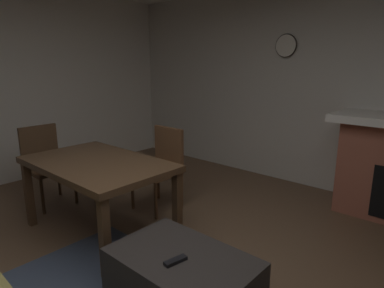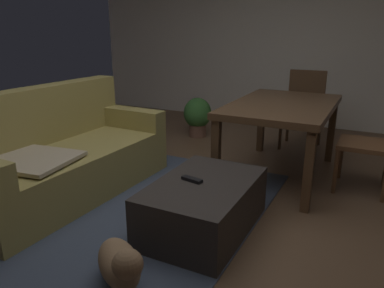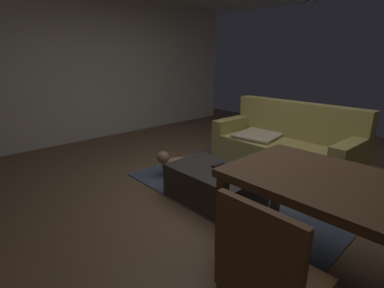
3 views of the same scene
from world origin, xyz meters
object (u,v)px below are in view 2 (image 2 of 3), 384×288
Objects in this scene: ottoman_coffee_table at (204,206)px; potted_plant at (197,115)px; dining_table at (282,111)px; dining_chair_south at (378,136)px; small_dog at (120,263)px; tv_remote at (192,179)px; dining_chair_east at (304,104)px; couch at (60,158)px.

ottoman_coffee_table is 2.49m from potted_plant.
dining_chair_south is at bearing -90.05° from dining_table.
small_dog is at bearing 150.78° from dining_chair_south.
potted_plant reaches higher than tv_remote.
dining_chair_east is 3.29m from small_dog.
ottoman_coffee_table is 1.72m from dining_chair_south.
couch reaches higher than small_dog.
dining_table is at bearing -123.67° from potted_plant.
couch is at bearing 172.81° from potted_plant.
dining_chair_south is (-0.00, -0.85, -0.13)m from dining_table.
dining_chair_south and dining_chair_east have the same top height.
potted_plant is (2.21, 1.14, 0.10)m from ottoman_coffee_table.
couch is at bearing 56.97° from small_dog.
dining_chair_south is at bearing -39.04° from ottoman_coffee_table.
tv_remote is 2.48m from dining_chair_east.
ottoman_coffee_table reaches higher than small_dog.
dining_table is at bearing -1.89° from tv_remote.
dining_chair_south is 1.94× the size of small_dog.
ottoman_coffee_table is (-0.02, -1.41, -0.14)m from couch.
dining_chair_south is 1.76× the size of potted_plant.
tv_remote is (-0.05, -1.33, 0.06)m from couch.
couch is 2.10m from dining_table.
potted_plant is at bearing 35.99° from tv_remote.
dining_chair_south is at bearing -29.22° from small_dog.
dining_table is 0.86m from dining_chair_south.
ottoman_coffee_table is at bearing -8.76° from small_dog.
dining_chair_south reaches higher than dining_table.
couch is at bearing 98.77° from tv_remote.
dining_chair_east reaches higher than couch.
tv_remote is 0.17× the size of dining_chair_south.
tv_remote is at bearing 139.27° from dining_chair_south.
tv_remote is 0.30× the size of potted_plant.
dining_table is 2.77× the size of potted_plant.
small_dog is at bearing 170.93° from dining_table.
dining_chair_east is 1.94× the size of small_dog.
dining_chair_east is at bearing -80.51° from potted_plant.
potted_plant is at bearing 67.72° from dining_chair_south.
dining_chair_east reaches higher than dining_table.
potted_plant is at bearing 27.23° from ottoman_coffee_table.
tv_remote is 1.39m from dining_table.
ottoman_coffee_table is 6.16× the size of tv_remote.
small_dog is at bearing 174.06° from dining_chair_east.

